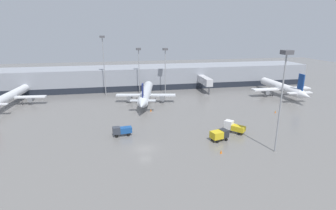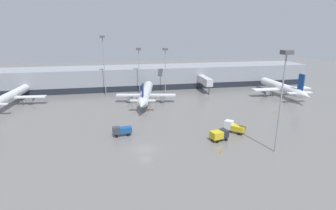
{
  "view_description": "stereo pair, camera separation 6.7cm",
  "coord_description": "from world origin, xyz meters",
  "px_view_note": "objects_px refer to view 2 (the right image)",
  "views": [
    {
      "loc": [
        -5.06,
        -51.05,
        24.67
      ],
      "look_at": [
        9.31,
        21.87,
        3.0
      ],
      "focal_mm": 28.0,
      "sensor_mm": 36.0,
      "label": 1
    },
    {
      "loc": [
        -4.99,
        -51.07,
        24.67
      ],
      "look_at": [
        9.31,
        21.87,
        3.0
      ],
      "focal_mm": 28.0,
      "sensor_mm": 36.0,
      "label": 2
    }
  ],
  "objects_px": {
    "service_truck_0": "(122,130)",
    "apron_light_mast_0": "(139,58)",
    "apron_light_mast_1": "(284,75)",
    "parked_jet_2": "(282,87)",
    "traffic_cone_0": "(151,110)",
    "apron_light_mast_3": "(165,58)",
    "service_truck_2": "(219,134)",
    "service_truck_1": "(234,127)",
    "traffic_cone_2": "(275,112)",
    "traffic_cone_1": "(221,152)",
    "parked_jet_1": "(146,93)",
    "apron_light_mast_4": "(103,50)",
    "parked_jet_0": "(11,96)"
  },
  "relations": [
    {
      "from": "service_truck_0",
      "to": "apron_light_mast_1",
      "type": "distance_m",
      "value": 37.43
    },
    {
      "from": "apron_light_mast_4",
      "to": "apron_light_mast_3",
      "type": "bearing_deg",
      "value": -2.81
    },
    {
      "from": "traffic_cone_0",
      "to": "apron_light_mast_0",
      "type": "distance_m",
      "value": 28.57
    },
    {
      "from": "traffic_cone_2",
      "to": "apron_light_mast_1",
      "type": "bearing_deg",
      "value": -122.94
    },
    {
      "from": "parked_jet_1",
      "to": "traffic_cone_1",
      "type": "xyz_separation_m",
      "value": [
        10.72,
        -41.89,
        -2.83
      ]
    },
    {
      "from": "service_truck_2",
      "to": "traffic_cone_2",
      "type": "relative_size",
      "value": 5.89
    },
    {
      "from": "parked_jet_2",
      "to": "service_truck_1",
      "type": "height_order",
      "value": "parked_jet_2"
    },
    {
      "from": "service_truck_0",
      "to": "traffic_cone_2",
      "type": "height_order",
      "value": "service_truck_0"
    },
    {
      "from": "traffic_cone_1",
      "to": "apron_light_mast_4",
      "type": "xyz_separation_m",
      "value": [
        -24.74,
        54.97,
        16.76
      ]
    },
    {
      "from": "apron_light_mast_0",
      "to": "traffic_cone_0",
      "type": "bearing_deg",
      "value": -87.37
    },
    {
      "from": "service_truck_2",
      "to": "traffic_cone_0",
      "type": "distance_m",
      "value": 27.93
    },
    {
      "from": "traffic_cone_2",
      "to": "apron_light_mast_1",
      "type": "height_order",
      "value": "apron_light_mast_1"
    },
    {
      "from": "apron_light_mast_0",
      "to": "apron_light_mast_3",
      "type": "xyz_separation_m",
      "value": [
        9.95,
        -2.46,
        -0.02
      ]
    },
    {
      "from": "parked_jet_1",
      "to": "apron_light_mast_1",
      "type": "xyz_separation_m",
      "value": [
        22.08,
        -43.22,
        12.96
      ]
    },
    {
      "from": "traffic_cone_1",
      "to": "traffic_cone_2",
      "type": "distance_m",
      "value": 34.87
    },
    {
      "from": "apron_light_mast_0",
      "to": "apron_light_mast_1",
      "type": "xyz_separation_m",
      "value": [
        22.94,
        -57.63,
        2.17
      ]
    },
    {
      "from": "apron_light_mast_0",
      "to": "apron_light_mast_3",
      "type": "height_order",
      "value": "apron_light_mast_0"
    },
    {
      "from": "apron_light_mast_3",
      "to": "traffic_cone_0",
      "type": "bearing_deg",
      "value": -111.25
    },
    {
      "from": "apron_light_mast_3",
      "to": "apron_light_mast_1",
      "type": "bearing_deg",
      "value": -76.75
    },
    {
      "from": "parked_jet_0",
      "to": "apron_light_mast_3",
      "type": "distance_m",
      "value": 55.21
    },
    {
      "from": "service_truck_0",
      "to": "apron_light_mast_0",
      "type": "bearing_deg",
      "value": -108.34
    },
    {
      "from": "apron_light_mast_0",
      "to": "apron_light_mast_1",
      "type": "height_order",
      "value": "apron_light_mast_1"
    },
    {
      "from": "parked_jet_1",
      "to": "service_truck_0",
      "type": "xyz_separation_m",
      "value": [
        -9.01,
        -28.52,
        -1.82
      ]
    },
    {
      "from": "parked_jet_2",
      "to": "traffic_cone_2",
      "type": "height_order",
      "value": "parked_jet_2"
    },
    {
      "from": "service_truck_0",
      "to": "service_truck_1",
      "type": "xyz_separation_m",
      "value": [
        27.07,
        -3.25,
        0.12
      ]
    },
    {
      "from": "apron_light_mast_1",
      "to": "service_truck_0",
      "type": "bearing_deg",
      "value": 154.7
    },
    {
      "from": "traffic_cone_1",
      "to": "service_truck_1",
      "type": "bearing_deg",
      "value": 54.06
    },
    {
      "from": "apron_light_mast_3",
      "to": "traffic_cone_2",
      "type": "bearing_deg",
      "value": -47.95
    },
    {
      "from": "apron_light_mast_4",
      "to": "traffic_cone_1",
      "type": "bearing_deg",
      "value": -65.77
    },
    {
      "from": "service_truck_0",
      "to": "apron_light_mast_0",
      "type": "relative_size",
      "value": 0.26
    },
    {
      "from": "parked_jet_0",
      "to": "apron_light_mast_1",
      "type": "relative_size",
      "value": 1.64
    },
    {
      "from": "parked_jet_1",
      "to": "apron_light_mast_0",
      "type": "distance_m",
      "value": 18.03
    },
    {
      "from": "service_truck_1",
      "to": "traffic_cone_2",
      "type": "xyz_separation_m",
      "value": [
        19.39,
        12.28,
        -1.13
      ]
    },
    {
      "from": "service_truck_1",
      "to": "service_truck_2",
      "type": "height_order",
      "value": "service_truck_1"
    },
    {
      "from": "parked_jet_2",
      "to": "service_truck_2",
      "type": "relative_size",
      "value": 7.22
    },
    {
      "from": "parked_jet_2",
      "to": "traffic_cone_0",
      "type": "bearing_deg",
      "value": 101.96
    },
    {
      "from": "traffic_cone_0",
      "to": "traffic_cone_2",
      "type": "bearing_deg",
      "value": -13.36
    },
    {
      "from": "apron_light_mast_3",
      "to": "apron_light_mast_4",
      "type": "bearing_deg",
      "value": 177.19
    },
    {
      "from": "parked_jet_1",
      "to": "apron_light_mast_4",
      "type": "xyz_separation_m",
      "value": [
        -14.02,
        13.09,
        13.93
      ]
    },
    {
      "from": "service_truck_2",
      "to": "traffic_cone_0",
      "type": "relative_size",
      "value": 5.9
    },
    {
      "from": "service_truck_0",
      "to": "apron_light_mast_3",
      "type": "height_order",
      "value": "apron_light_mast_3"
    },
    {
      "from": "service_truck_2",
      "to": "apron_light_mast_0",
      "type": "height_order",
      "value": "apron_light_mast_0"
    },
    {
      "from": "parked_jet_1",
      "to": "traffic_cone_0",
      "type": "height_order",
      "value": "parked_jet_1"
    },
    {
      "from": "traffic_cone_0",
      "to": "apron_light_mast_1",
      "type": "relative_size",
      "value": 0.04
    },
    {
      "from": "service_truck_2",
      "to": "traffic_cone_2",
      "type": "xyz_separation_m",
      "value": [
        24.67,
        16.14,
        -1.11
      ]
    },
    {
      "from": "service_truck_2",
      "to": "apron_light_mast_4",
      "type": "height_order",
      "value": "apron_light_mast_4"
    },
    {
      "from": "parked_jet_1",
      "to": "parked_jet_2",
      "type": "distance_m",
      "value": 51.73
    },
    {
      "from": "traffic_cone_1",
      "to": "apron_light_mast_3",
      "type": "bearing_deg",
      "value": 91.74
    },
    {
      "from": "apron_light_mast_0",
      "to": "parked_jet_2",
      "type": "bearing_deg",
      "value": -16.08
    },
    {
      "from": "service_truck_2",
      "to": "traffic_cone_0",
      "type": "xyz_separation_m",
      "value": [
        -12.49,
        24.96,
        -1.11
      ]
    }
  ]
}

